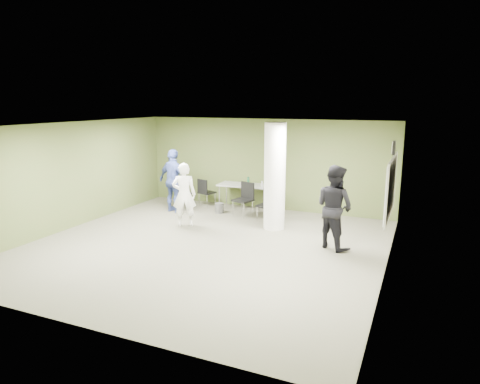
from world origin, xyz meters
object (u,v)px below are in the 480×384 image
at_px(chair_back_left, 182,192).
at_px(man_blue, 174,181).
at_px(woman_white, 184,195).
at_px(man_black, 334,207).
at_px(folding_table, 246,186).

height_order(chair_back_left, man_blue, man_blue).
bearing_deg(man_blue, woman_white, 144.42).
distance_m(man_black, man_blue, 5.30).
xyz_separation_m(woman_white, man_black, (4.05, -0.17, 0.10)).
distance_m(chair_back_left, woman_white, 2.17).
height_order(folding_table, chair_back_left, folding_table).
bearing_deg(man_black, man_blue, 15.37).
height_order(woman_white, man_blue, man_blue).
bearing_deg(man_blue, chair_back_left, -67.99).
bearing_deg(folding_table, man_black, -40.66).
bearing_deg(chair_back_left, folding_table, -165.57).
relative_size(folding_table, woman_white, 0.99).
bearing_deg(folding_table, chair_back_left, -169.09).
relative_size(chair_back_left, woman_white, 0.49).
relative_size(woman_white, man_black, 0.89).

